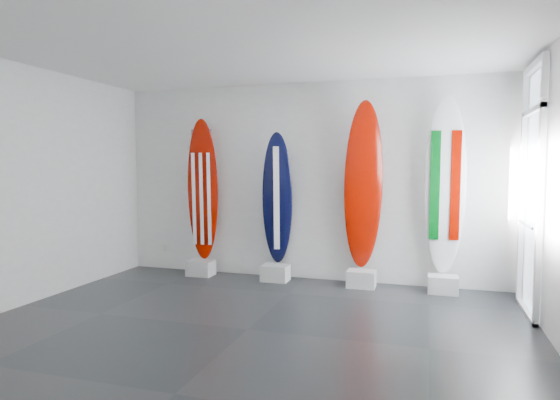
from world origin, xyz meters
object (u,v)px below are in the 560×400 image
(surfboard_navy, at_px, (277,199))
(surfboard_swiss, at_px, (363,186))
(surfboard_italy, at_px, (445,186))
(surfboard_usa, at_px, (203,190))

(surfboard_navy, height_order, surfboard_swiss, surfboard_swiss)
(surfboard_navy, xyz_separation_m, surfboard_italy, (2.41, 0.00, 0.23))
(surfboard_italy, bearing_deg, surfboard_navy, 175.87)
(surfboard_usa, relative_size, surfboard_swiss, 0.92)
(surfboard_swiss, xyz_separation_m, surfboard_italy, (1.11, 0.00, 0.02))
(surfboard_usa, xyz_separation_m, surfboard_swiss, (2.55, 0.00, 0.09))
(surfboard_swiss, relative_size, surfboard_italy, 0.99)
(surfboard_usa, distance_m, surfboard_navy, 1.25)
(surfboard_swiss, bearing_deg, surfboard_italy, -15.70)
(surfboard_usa, distance_m, surfboard_swiss, 2.55)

